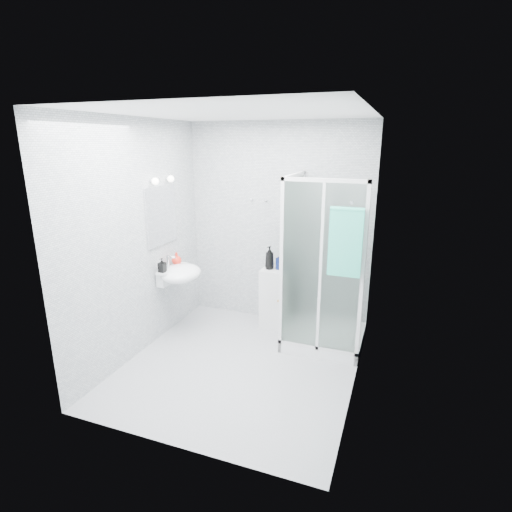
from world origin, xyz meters
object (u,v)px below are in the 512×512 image
at_px(soap_dispenser_orange, 177,259).
at_px(soap_dispenser_black, 162,265).
at_px(shampoo_bottle_b, 281,261).
at_px(shower_enclosure, 317,309).
at_px(shampoo_bottle_a, 270,258).
at_px(storage_cabinet, 275,298).
at_px(wall_basin, 179,274).
at_px(hand_towel, 345,241).

relative_size(soap_dispenser_orange, soap_dispenser_black, 0.92).
bearing_deg(soap_dispenser_orange, shampoo_bottle_b, 21.84).
bearing_deg(shower_enclosure, soap_dispenser_orange, -173.94).
bearing_deg(shampoo_bottle_a, storage_cabinet, 14.34).
relative_size(storage_cabinet, soap_dispenser_orange, 5.04).
relative_size(shower_enclosure, shampoo_bottle_a, 6.72).
bearing_deg(shampoo_bottle_b, wall_basin, -150.91).
bearing_deg(soap_dispenser_orange, storage_cabinet, 22.26).
bearing_deg(soap_dispenser_black, storage_cabinet, 34.48).
relative_size(shower_enclosure, shampoo_bottle_b, 8.95).
relative_size(wall_basin, soap_dispenser_black, 3.29).
xyz_separation_m(wall_basin, storage_cabinet, (1.04, 0.60, -0.40)).
xyz_separation_m(shampoo_bottle_a, soap_dispenser_black, (-1.08, -0.77, 0.01)).
bearing_deg(soap_dispenser_orange, soap_dispenser_black, -90.40).
distance_m(hand_towel, shampoo_bottle_b, 1.22).
relative_size(storage_cabinet, shampoo_bottle_a, 2.65).
distance_m(shampoo_bottle_b, soap_dispenser_orange, 1.31).
height_order(wall_basin, shampoo_bottle_a, shampoo_bottle_a).
height_order(storage_cabinet, hand_towel, hand_towel).
bearing_deg(shampoo_bottle_a, hand_towel, -33.28).
distance_m(shower_enclosure, soap_dispenser_orange, 1.84).
height_order(hand_towel, shampoo_bottle_b, hand_towel).
height_order(storage_cabinet, shampoo_bottle_b, shampoo_bottle_b).
xyz_separation_m(wall_basin, hand_towel, (1.98, -0.09, 0.60)).
xyz_separation_m(wall_basin, shampoo_bottle_b, (1.11, 0.62, 0.10)).
distance_m(storage_cabinet, soap_dispenser_orange, 1.35).
relative_size(wall_basin, soap_dispenser_orange, 3.57).
distance_m(shampoo_bottle_b, soap_dispenser_black, 1.46).
relative_size(storage_cabinet, shampoo_bottle_b, 3.53).
bearing_deg(shower_enclosure, soap_dispenser_black, -164.00).
height_order(wall_basin, soap_dispenser_orange, soap_dispenser_orange).
bearing_deg(storage_cabinet, soap_dispenser_black, -144.42).
height_order(hand_towel, shampoo_bottle_a, hand_towel).
xyz_separation_m(soap_dispenser_orange, soap_dispenser_black, (-0.00, -0.32, 0.01)).
bearing_deg(shampoo_bottle_a, shower_enclosure, -20.95).
xyz_separation_m(shower_enclosure, storage_cabinet, (-0.62, 0.28, -0.05)).
relative_size(wall_basin, shampoo_bottle_b, 2.51).
height_order(soap_dispenser_orange, soap_dispenser_black, soap_dispenser_black).
xyz_separation_m(shower_enclosure, hand_towel, (0.32, -0.40, 0.95)).
distance_m(hand_towel, soap_dispenser_black, 2.14).
distance_m(wall_basin, soap_dispenser_black, 0.27).
xyz_separation_m(shower_enclosure, shampoo_bottle_a, (-0.69, 0.26, 0.49)).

